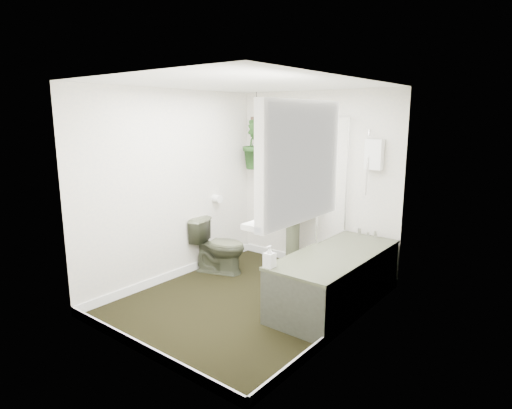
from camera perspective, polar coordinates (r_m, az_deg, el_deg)
The scene contains 22 objects.
floor at distance 4.82m, azimuth -1.13°, elevation -12.73°, with size 2.30×2.80×0.02m, color black.
ceiling at distance 4.40m, azimuth -1.26°, elevation 15.96°, with size 2.30×2.80×0.02m, color white.
wall_back at distance 5.61m, azimuth 8.01°, elevation 3.05°, with size 2.30×0.02×2.30m, color beige.
wall_front at distance 3.52m, azimuth -15.96°, elevation -2.44°, with size 2.30×0.02×2.30m, color beige.
wall_left at distance 5.27m, azimuth -10.98°, elevation 2.39°, with size 0.02×2.80×2.30m, color beige.
wall_right at distance 3.85m, azimuth 12.26°, elevation -1.07°, with size 0.02×2.80×2.30m, color beige.
skirting at distance 4.80m, azimuth -1.14°, elevation -12.07°, with size 2.30×2.80×0.10m, color white.
bathtub at distance 4.68m, azimuth 10.54°, elevation -9.70°, with size 0.72×1.72×0.58m, color #434833, non-canonical shape.
bath_screen at distance 5.00m, azimuth 10.26°, elevation 3.43°, with size 0.04×0.72×1.40m, color silver, non-canonical shape.
shower_box at distance 5.15m, azimuth 15.49°, elevation 6.45°, with size 0.20×0.10×0.35m, color white.
oval_mirror at distance 5.62m, azimuth 6.42°, elevation 6.70°, with size 0.46×0.03×0.62m, color beige.
wall_sconce at distance 5.84m, azimuth 3.00°, elevation 5.96°, with size 0.04×0.04×0.22m, color black.
toilet_roll_holder at distance 5.75m, azimuth -5.21°, elevation 0.78°, with size 0.11×0.11×0.11m, color white.
window_recess at distance 3.20m, azimuth 5.92°, elevation 5.66°, with size 0.08×1.00×0.90m, color white.
window_sill at distance 3.30m, azimuth 4.75°, elevation -1.51°, with size 0.18×1.00×0.04m, color white.
window_blinds at distance 3.22m, azimuth 5.25°, elevation 5.72°, with size 0.01×0.86×0.76m, color white.
toilet at distance 5.54m, azimuth -4.97°, elevation -5.49°, with size 0.39×0.69×0.70m, color #434833.
pedestal_sink at distance 5.61m, azimuth 4.92°, elevation -3.88°, with size 0.56×0.48×0.96m, color #434833, non-canonical shape.
sill_plant at distance 3.42m, azimuth 5.62°, elevation 1.10°, with size 0.19×0.17×0.21m, color black.
hanging_plant at distance 5.91m, azimuth 0.06°, elevation 8.18°, with size 0.39×0.32×0.71m, color black.
soap_bottle at distance 4.06m, azimuth 1.81°, elevation -6.95°, with size 0.10×0.10×0.21m, color black.
hanging_pot at distance 5.90m, azimuth 0.06°, elevation 11.04°, with size 0.16×0.16×0.12m, color #3D2B21.
Camera 1 is at (2.79, -3.39, 1.98)m, focal length 30.00 mm.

